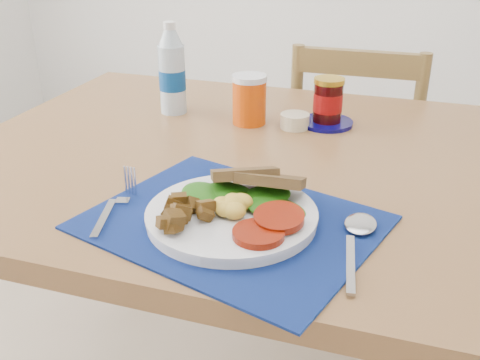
# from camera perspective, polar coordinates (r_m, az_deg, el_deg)

# --- Properties ---
(table) EXTENTS (1.40, 0.90, 0.75)m
(table) POSITION_cam_1_polar(r_m,az_deg,el_deg) (1.09, 7.46, -2.07)
(table) COLOR brown
(table) RESTS_ON ground
(chair_far) EXTENTS (0.39, 0.37, 1.04)m
(chair_far) POSITION_cam_1_polar(r_m,az_deg,el_deg) (1.70, 11.54, 3.05)
(chair_far) COLOR brown
(chair_far) RESTS_ON ground
(placemat) EXTENTS (0.48, 0.42, 0.00)m
(placemat) POSITION_cam_1_polar(r_m,az_deg,el_deg) (0.84, -0.85, -4.32)
(placemat) COLOR black
(placemat) RESTS_ON table
(breakfast_plate) EXTENTS (0.25, 0.25, 0.06)m
(breakfast_plate) POSITION_cam_1_polar(r_m,az_deg,el_deg) (0.83, -1.26, -3.22)
(breakfast_plate) COLOR silver
(breakfast_plate) RESTS_ON placemat
(fork) EXTENTS (0.04, 0.16, 0.00)m
(fork) POSITION_cam_1_polar(r_m,az_deg,el_deg) (0.90, -12.48, -2.68)
(fork) COLOR #B2B5BA
(fork) RESTS_ON placemat
(spoon) EXTENTS (0.05, 0.20, 0.01)m
(spoon) POSITION_cam_1_polar(r_m,az_deg,el_deg) (0.82, 11.87, -5.54)
(spoon) COLOR #B2B5BA
(spoon) RESTS_ON placemat
(water_bottle) EXTENTS (0.06, 0.06, 0.21)m
(water_bottle) POSITION_cam_1_polar(r_m,az_deg,el_deg) (1.30, -6.91, 10.68)
(water_bottle) COLOR #ADBFCC
(water_bottle) RESTS_ON table
(juice_glass) EXTENTS (0.07, 0.07, 0.10)m
(juice_glass) POSITION_cam_1_polar(r_m,az_deg,el_deg) (1.23, 0.95, 8.04)
(juice_glass) COLOR #CB4005
(juice_glass) RESTS_ON table
(ramekin) EXTENTS (0.06, 0.06, 0.03)m
(ramekin) POSITION_cam_1_polar(r_m,az_deg,el_deg) (1.22, 5.59, 6.00)
(ramekin) COLOR beige
(ramekin) RESTS_ON table
(jam_on_saucer) EXTENTS (0.12, 0.12, 0.10)m
(jam_on_saucer) POSITION_cam_1_polar(r_m,az_deg,el_deg) (1.23, 8.90, 7.59)
(jam_on_saucer) COLOR #07044F
(jam_on_saucer) RESTS_ON table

